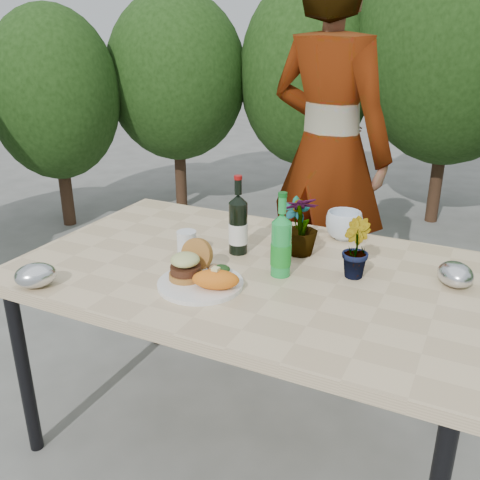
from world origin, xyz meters
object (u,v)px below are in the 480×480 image
at_px(patio_table, 250,281).
at_px(wine_bottle, 238,225).
at_px(dinner_plate, 201,284).
at_px(person, 328,152).

height_order(patio_table, wine_bottle, wine_bottle).
bearing_deg(dinner_plate, wine_bottle, 92.24).
relative_size(dinner_plate, person, 0.15).
height_order(wine_bottle, person, person).
distance_m(patio_table, wine_bottle, 0.21).
xyz_separation_m(patio_table, dinner_plate, (-0.08, -0.20, 0.06)).
bearing_deg(wine_bottle, patio_table, -62.46).
relative_size(patio_table, person, 0.85).
distance_m(patio_table, dinner_plate, 0.23).
bearing_deg(person, wine_bottle, 104.37).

